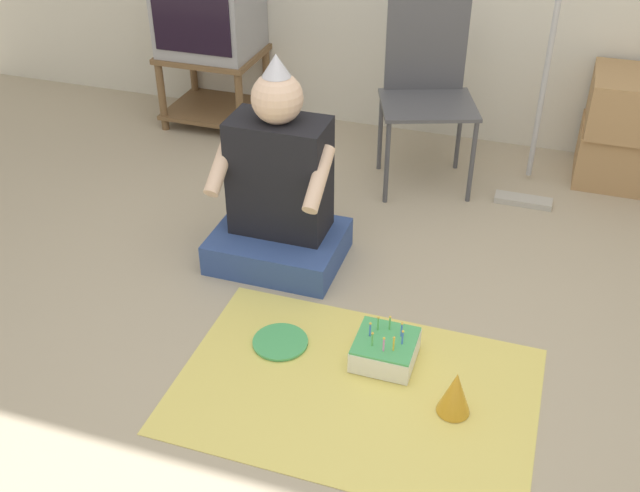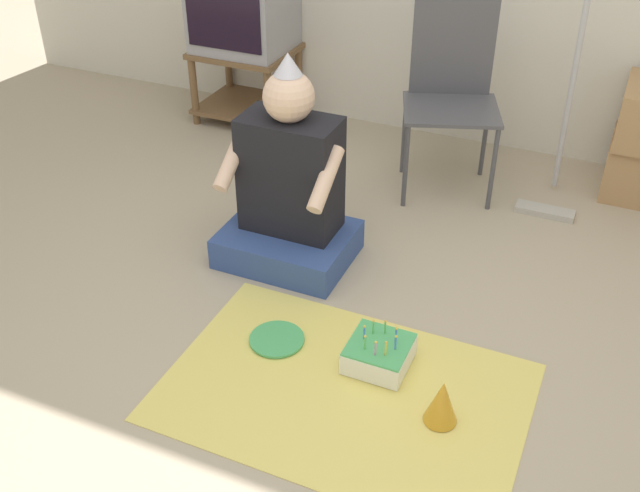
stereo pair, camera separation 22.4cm
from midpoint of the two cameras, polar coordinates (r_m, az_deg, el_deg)
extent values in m
plane|color=tan|center=(2.72, 4.50, -10.71)|extent=(16.00, 16.00, 0.00)
cube|color=brown|center=(4.52, -4.26, 14.58)|extent=(0.56, 0.47, 0.03)
cube|color=brown|center=(4.64, -4.08, 10.62)|extent=(0.56, 0.47, 0.02)
cylinder|color=brown|center=(4.54, -8.18, 11.71)|extent=(0.04, 0.04, 0.43)
cylinder|color=brown|center=(4.32, -2.46, 10.83)|extent=(0.04, 0.04, 0.43)
cylinder|color=brown|center=(4.87, -5.66, 13.43)|extent=(0.04, 0.04, 0.43)
cylinder|color=brown|center=(4.66, -0.21, 12.64)|extent=(0.04, 0.04, 0.43)
cube|color=#99999E|center=(4.44, -4.38, 17.85)|extent=(0.52, 0.45, 0.50)
cube|color=black|center=(4.25, -5.89, 17.21)|extent=(0.46, 0.01, 0.40)
cube|color=#4C4C51|center=(3.74, 11.68, 10.11)|extent=(0.56, 0.52, 0.02)
cube|color=#4C4C51|center=(3.83, 11.82, 14.56)|extent=(0.38, 0.15, 0.49)
cylinder|color=#4C4C51|center=(3.65, 8.30, 6.03)|extent=(0.02, 0.02, 0.44)
cylinder|color=#4C4C51|center=(3.71, 14.75, 5.67)|extent=(0.02, 0.02, 0.44)
cylinder|color=#4C4C51|center=(3.97, 8.06, 8.41)|extent=(0.02, 0.02, 0.44)
cylinder|color=#4C4C51|center=(4.02, 14.04, 8.05)|extent=(0.02, 0.02, 0.44)
cube|color=#B2ADA3|center=(3.84, 18.38, 2.50)|extent=(0.28, 0.09, 0.03)
cylinder|color=#B7B7BC|center=(3.68, 20.57, 12.48)|extent=(0.03, 0.29, 1.33)
cube|color=#334C8C|center=(3.30, -0.52, 0.10)|extent=(0.56, 0.44, 0.14)
cube|color=black|center=(3.17, -0.22, 5.41)|extent=(0.41, 0.23, 0.51)
sphere|color=beige|center=(3.02, -0.24, 11.27)|extent=(0.21, 0.21, 0.21)
cone|color=silver|center=(2.97, -0.25, 13.68)|extent=(0.12, 0.12, 0.09)
cylinder|color=beige|center=(3.12, -4.66, 6.55)|extent=(0.06, 0.27, 0.21)
cylinder|color=beige|center=(2.96, 2.61, 5.06)|extent=(0.06, 0.27, 0.21)
cube|color=#EAD666|center=(2.70, 4.20, -11.05)|extent=(1.26, 0.85, 0.01)
cube|color=white|center=(2.78, 6.83, -8.27)|extent=(0.22, 0.22, 0.09)
cube|color=#4CB266|center=(2.75, 6.90, -7.54)|extent=(0.22, 0.22, 0.01)
cylinder|color=#4C7FE5|center=(2.72, 8.15, -7.49)|extent=(0.01, 0.01, 0.06)
sphere|color=#FFCC4C|center=(2.70, 8.21, -6.91)|extent=(0.01, 0.01, 0.01)
cylinder|color=#4C7FE5|center=(2.75, 8.14, -6.90)|extent=(0.01, 0.01, 0.06)
sphere|color=#FFCC4C|center=(2.73, 8.20, -6.33)|extent=(0.01, 0.01, 0.01)
cylinder|color=#66C666|center=(2.78, 7.30, -6.35)|extent=(0.01, 0.01, 0.06)
sphere|color=#FFCC4C|center=(2.76, 7.35, -5.78)|extent=(0.01, 0.01, 0.01)
cylinder|color=#66C666|center=(2.78, 6.40, -6.35)|extent=(0.01, 0.01, 0.06)
sphere|color=#FFCC4C|center=(2.75, 6.45, -5.77)|extent=(0.01, 0.01, 0.01)
cylinder|color=#4C7FE5|center=(2.75, 5.73, -6.77)|extent=(0.01, 0.01, 0.06)
sphere|color=#FFCC4C|center=(2.73, 5.77, -6.19)|extent=(0.01, 0.01, 0.01)
cylinder|color=#66C666|center=(2.71, 5.83, -7.52)|extent=(0.01, 0.01, 0.06)
sphere|color=#FFCC4C|center=(2.68, 5.87, -6.94)|extent=(0.01, 0.01, 0.01)
cylinder|color=#E58CCC|center=(2.69, 6.66, -7.95)|extent=(0.01, 0.01, 0.06)
sphere|color=#FFCC4C|center=(2.66, 6.71, -7.37)|extent=(0.01, 0.01, 0.01)
cylinder|color=yellow|center=(2.69, 7.43, -7.95)|extent=(0.01, 0.01, 0.06)
sphere|color=#FFCC4C|center=(2.67, 7.48, -7.36)|extent=(0.01, 0.01, 0.01)
cone|color=gold|center=(2.59, 11.79, -11.61)|extent=(0.12, 0.12, 0.17)
cylinder|color=#4CB266|center=(2.89, -1.08, -7.18)|extent=(0.21, 0.21, 0.01)
camera|label=1|loc=(0.11, -87.70, 1.54)|focal=42.00mm
camera|label=2|loc=(0.11, 92.30, -1.54)|focal=42.00mm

